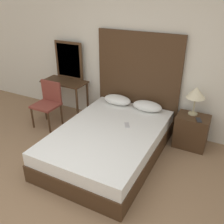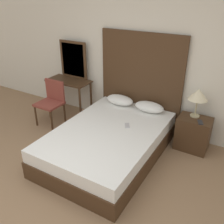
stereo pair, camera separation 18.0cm
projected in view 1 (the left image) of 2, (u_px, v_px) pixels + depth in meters
name	position (u px, v px, depth m)	size (l,w,h in m)	color
ground_plane	(43.00, 217.00, 2.91)	(16.00, 16.00, 0.00)	#8C6B4C
wall_back	(134.00, 54.00, 4.35)	(10.00, 0.06, 2.70)	silver
bed	(109.00, 142.00, 3.88)	(1.46, 2.15, 0.46)	#422B19
headboard	(137.00, 82.00, 4.46)	(1.54, 0.05, 1.75)	#422B19
pillow_left	(117.00, 100.00, 4.55)	(0.52, 0.28, 0.17)	white
pillow_right	(147.00, 106.00, 4.32)	(0.52, 0.28, 0.17)	white
phone_on_bed	(127.00, 125.00, 3.89)	(0.14, 0.16, 0.01)	#B7B7BC
nightstand	(191.00, 131.00, 4.09)	(0.51, 0.37, 0.55)	#422B19
table_lamp	(196.00, 93.00, 3.87)	(0.30, 0.30, 0.47)	tan
phone_on_nightstand	(199.00, 120.00, 3.85)	(0.12, 0.17, 0.01)	#232328
vanity_desk	(65.00, 88.00, 4.97)	(0.88, 0.44, 0.73)	#422B19
vanity_mirror	(69.00, 60.00, 4.89)	(0.61, 0.03, 0.73)	#422B19
chair	(48.00, 101.00, 4.65)	(0.45, 0.43, 0.84)	brown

